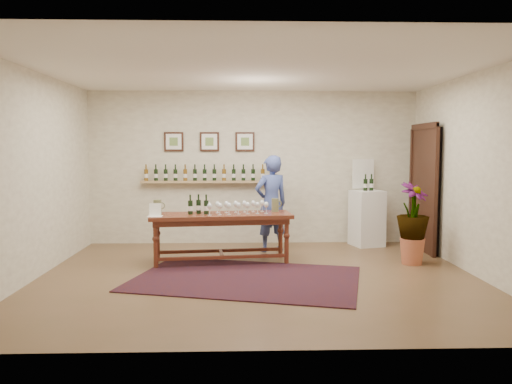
{
  "coord_description": "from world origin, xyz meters",
  "views": [
    {
      "loc": [
        -0.23,
        -6.7,
        1.76
      ],
      "look_at": [
        0.0,
        0.8,
        1.1
      ],
      "focal_mm": 35.0,
      "sensor_mm": 36.0,
      "label": 1
    }
  ],
  "objects_px": {
    "tasting_table": "(221,221)",
    "display_pedestal": "(367,218)",
    "person": "(271,204)",
    "potted_plant": "(413,223)"
  },
  "relations": [
    {
      "from": "tasting_table",
      "to": "potted_plant",
      "type": "bearing_deg",
      "value": -9.8
    },
    {
      "from": "potted_plant",
      "to": "display_pedestal",
      "type": "bearing_deg",
      "value": 102.6
    },
    {
      "from": "display_pedestal",
      "to": "person",
      "type": "bearing_deg",
      "value": -166.18
    },
    {
      "from": "tasting_table",
      "to": "display_pedestal",
      "type": "distance_m",
      "value": 2.89
    },
    {
      "from": "tasting_table",
      "to": "display_pedestal",
      "type": "xyz_separation_m",
      "value": [
        2.58,
        1.28,
        -0.15
      ]
    },
    {
      "from": "tasting_table",
      "to": "display_pedestal",
      "type": "bearing_deg",
      "value": 20.15
    },
    {
      "from": "tasting_table",
      "to": "person",
      "type": "xyz_separation_m",
      "value": [
        0.82,
        0.85,
        0.17
      ]
    },
    {
      "from": "tasting_table",
      "to": "person",
      "type": "height_order",
      "value": "person"
    },
    {
      "from": "tasting_table",
      "to": "potted_plant",
      "type": "distance_m",
      "value": 2.91
    },
    {
      "from": "display_pedestal",
      "to": "person",
      "type": "xyz_separation_m",
      "value": [
        -1.76,
        -0.43,
        0.32
      ]
    }
  ]
}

